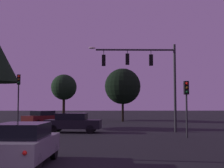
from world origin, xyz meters
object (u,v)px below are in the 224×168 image
at_px(traffic_signal_mast_arm, 147,69).
at_px(car_far_lane, 42,117).
at_px(traffic_light_corner_right, 187,97).
at_px(car_crossing_left, 73,122).
at_px(tree_behind_sign, 64,87).
at_px(car_nearside_lane, 23,143).
at_px(traffic_light_corner_left, 18,91).
at_px(tree_center_horizon, 123,86).

bearing_deg(traffic_signal_mast_arm, car_far_lane, 137.12).
xyz_separation_m(traffic_light_corner_right, car_crossing_left, (-7.99, 3.93, -1.89)).
bearing_deg(tree_behind_sign, car_crossing_left, -79.58).
relative_size(traffic_light_corner_right, tree_behind_sign, 0.57).
bearing_deg(traffic_signal_mast_arm, tree_behind_sign, 115.82).
distance_m(car_nearside_lane, car_crossing_left, 12.91).
relative_size(traffic_signal_mast_arm, car_nearside_lane, 1.75).
bearing_deg(traffic_light_corner_right, car_nearside_lane, -132.70).
bearing_deg(traffic_signal_mast_arm, car_nearside_lane, -115.47).
bearing_deg(traffic_signal_mast_arm, traffic_light_corner_left, 166.92).
xyz_separation_m(car_nearside_lane, tree_center_horizon, (5.02, 28.57, 3.83)).
relative_size(traffic_light_corner_right, tree_center_horizon, 0.54).
bearing_deg(car_far_lane, car_nearside_lane, -79.33).
relative_size(traffic_light_corner_right, car_far_lane, 0.80).
height_order(traffic_light_corner_left, car_far_lane, traffic_light_corner_left).
bearing_deg(traffic_light_corner_right, tree_behind_sign, 116.00).
bearing_deg(tree_behind_sign, car_nearside_lane, -84.13).
height_order(traffic_signal_mast_arm, car_nearside_lane, traffic_signal_mast_arm).
bearing_deg(tree_center_horizon, car_nearside_lane, -99.97).
distance_m(traffic_signal_mast_arm, car_far_lane, 14.97).
bearing_deg(traffic_light_corner_left, tree_behind_sign, 85.09).
distance_m(car_crossing_left, tree_center_horizon, 16.81).
height_order(traffic_light_corner_left, car_crossing_left, traffic_light_corner_left).
xyz_separation_m(car_nearside_lane, car_far_lane, (-4.30, 22.82, 0.00)).
height_order(car_far_lane, tree_behind_sign, tree_behind_sign).
bearing_deg(car_nearside_lane, car_crossing_left, 88.69).
xyz_separation_m(traffic_signal_mast_arm, car_far_lane, (-10.52, 9.77, -4.25)).
bearing_deg(car_far_lane, tree_behind_sign, 84.80).
bearing_deg(car_crossing_left, car_nearside_lane, -91.31).
relative_size(car_nearside_lane, tree_behind_sign, 0.61).
xyz_separation_m(traffic_signal_mast_arm, tree_behind_sign, (-9.60, 19.84, -0.31)).
xyz_separation_m(tree_behind_sign, tree_center_horizon, (8.40, -4.32, -0.11)).
distance_m(traffic_light_corner_right, tree_behind_sign, 26.69).
bearing_deg(car_crossing_left, traffic_light_corner_left, 152.20).
xyz_separation_m(traffic_signal_mast_arm, tree_center_horizon, (-1.20, 15.52, -0.42)).
bearing_deg(tree_center_horizon, traffic_light_corner_right, -80.55).
xyz_separation_m(traffic_signal_mast_arm, traffic_light_corner_right, (2.07, -4.07, -2.37)).
bearing_deg(traffic_light_corner_right, car_crossing_left, 153.81).
height_order(traffic_light_corner_right, tree_center_horizon, tree_center_horizon).
height_order(car_nearside_lane, tree_center_horizon, tree_center_horizon).
distance_m(traffic_signal_mast_arm, traffic_light_corner_left, 11.49).
height_order(traffic_light_corner_left, tree_behind_sign, tree_behind_sign).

